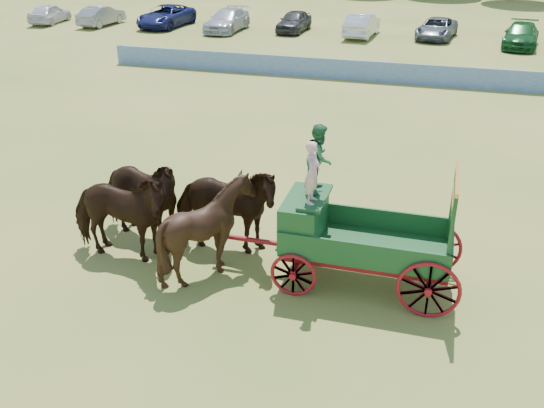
# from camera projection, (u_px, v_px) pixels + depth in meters

# --- Properties ---
(ground) EXTENTS (160.00, 160.00, 0.00)m
(ground) POSITION_uv_depth(u_px,v_px,m) (255.00, 247.00, 16.09)
(ground) COLOR tan
(ground) RESTS_ON ground
(horse_lead_left) EXTENTS (2.90, 1.33, 2.44)m
(horse_lead_left) POSITION_uv_depth(u_px,v_px,m) (118.00, 216.00, 15.03)
(horse_lead_left) COLOR black
(horse_lead_left) RESTS_ON ground
(horse_lead_right) EXTENTS (3.11, 1.93, 2.44)m
(horse_lead_right) POSITION_uv_depth(u_px,v_px,m) (139.00, 198.00, 15.98)
(horse_lead_right) COLOR black
(horse_lead_right) RESTS_ON ground
(horse_wheel_left) EXTENTS (2.60, 2.41, 2.45)m
(horse_wheel_left) POSITION_uv_depth(u_px,v_px,m) (208.00, 228.00, 14.43)
(horse_wheel_left) COLOR black
(horse_wheel_left) RESTS_ON ground
(horse_wheel_right) EXTENTS (2.94, 1.43, 2.44)m
(horse_wheel_right) POSITION_uv_depth(u_px,v_px,m) (224.00, 209.00, 15.38)
(horse_wheel_right) COLOR black
(horse_wheel_right) RESTS_ON ground
(farm_dray) EXTENTS (6.00, 2.00, 3.76)m
(farm_dray) POSITION_uv_depth(u_px,v_px,m) (336.00, 218.00, 14.02)
(farm_dray) COLOR #AA1126
(farm_dray) RESTS_ON ground
(sponsor_banner) EXTENTS (26.00, 0.08, 1.05)m
(sponsor_banner) POSITION_uv_depth(u_px,v_px,m) (341.00, 70.00, 31.65)
(sponsor_banner) COLOR #1B4895
(sponsor_banner) RESTS_ON ground
(parked_cars) EXTENTS (53.18, 7.13, 1.65)m
(parked_cars) POSITION_uv_depth(u_px,v_px,m) (397.00, 27.00, 41.60)
(parked_cars) COLOR silver
(parked_cars) RESTS_ON ground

